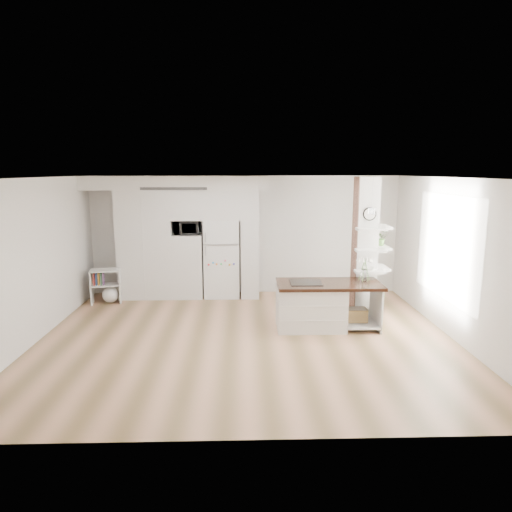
{
  "coord_description": "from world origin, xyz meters",
  "views": [
    {
      "loc": [
        -0.06,
        -7.39,
        2.81
      ],
      "look_at": [
        0.19,
        0.9,
        1.25
      ],
      "focal_mm": 32.0,
      "sensor_mm": 36.0,
      "label": 1
    }
  ],
  "objects_px": {
    "kitchen_island": "(317,304)",
    "bookshelf": "(108,288)",
    "refrigerator": "(222,258)",
    "floor_plant_a": "(377,306)"
  },
  "relations": [
    {
      "from": "refrigerator",
      "to": "floor_plant_a",
      "type": "bearing_deg",
      "value": -29.62
    },
    {
      "from": "refrigerator",
      "to": "bookshelf",
      "type": "distance_m",
      "value": 2.55
    },
    {
      "from": "kitchen_island",
      "to": "bookshelf",
      "type": "height_order",
      "value": "kitchen_island"
    },
    {
      "from": "kitchen_island",
      "to": "floor_plant_a",
      "type": "height_order",
      "value": "kitchen_island"
    },
    {
      "from": "refrigerator",
      "to": "kitchen_island",
      "type": "distance_m",
      "value": 2.87
    },
    {
      "from": "refrigerator",
      "to": "kitchen_island",
      "type": "height_order",
      "value": "refrigerator"
    },
    {
      "from": "refrigerator",
      "to": "floor_plant_a",
      "type": "distance_m",
      "value": 3.56
    },
    {
      "from": "refrigerator",
      "to": "bookshelf",
      "type": "xyz_separation_m",
      "value": [
        -2.45,
        -0.48,
        -0.56
      ]
    },
    {
      "from": "refrigerator",
      "to": "floor_plant_a",
      "type": "relative_size",
      "value": 3.35
    },
    {
      "from": "bookshelf",
      "to": "floor_plant_a",
      "type": "height_order",
      "value": "bookshelf"
    }
  ]
}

